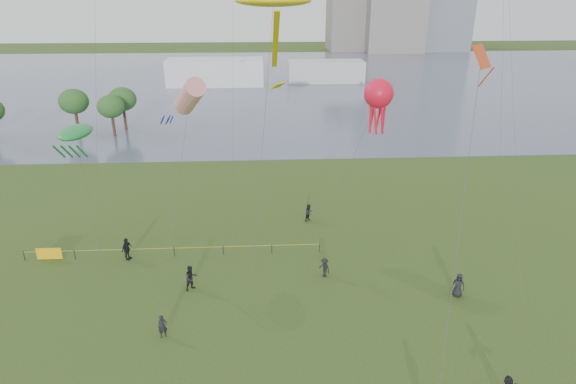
{
  "coord_description": "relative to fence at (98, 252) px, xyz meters",
  "views": [
    {
      "loc": [
        -1.63,
        -18.97,
        20.08
      ],
      "look_at": [
        0.0,
        10.0,
        8.0
      ],
      "focal_mm": 30.0,
      "sensor_mm": 36.0,
      "label": 1
    }
  ],
  "objects": [
    {
      "name": "fence",
      "position": [
        0.0,
        0.0,
        0.0
      ],
      "size": [
        24.07,
        0.07,
        1.05
      ],
      "color": "black",
      "rests_on": "ground_plane"
    },
    {
      "name": "spectator_d",
      "position": [
        27.2,
        -6.8,
        0.35
      ],
      "size": [
        1.05,
        0.94,
        1.8
      ],
      "primitive_type": "imported",
      "rotation": [
        0.0,
        0.0,
        -0.52
      ],
      "color": "black",
      "rests_on": "ground_plane"
    },
    {
      "name": "pavilion_right",
      "position": [
        29.14,
        82.0,
        1.95
      ],
      "size": [
        18.0,
        7.0,
        5.0
      ],
      "primitive_type": "cube",
      "color": "silver",
      "rests_on": "ground_plane"
    },
    {
      "name": "kite_stingray",
      "position": [
        14.51,
        1.32,
        18.92
      ],
      "size": [
        5.42,
        10.17,
        19.96
      ],
      "rotation": [
        0.0,
        0.0,
        -0.42
      ],
      "color": "#3F3F42"
    },
    {
      "name": "spectator_c",
      "position": [
        2.43,
        -0.31,
        0.4
      ],
      "size": [
        0.89,
        1.21,
        1.91
      ],
      "primitive_type": "imported",
      "rotation": [
        0.0,
        0.0,
        1.14
      ],
      "color": "black",
      "rests_on": "ground_plane"
    },
    {
      "name": "kite_windsock",
      "position": [
        7.66,
        4.63,
        11.63
      ],
      "size": [
        4.18,
        7.76,
        14.05
      ],
      "rotation": [
        0.0,
        0.0,
        0.16
      ],
      "color": "#3F3F42"
    },
    {
      "name": "lake",
      "position": [
        15.14,
        84.0,
        -0.53
      ],
      "size": [
        400.0,
        120.0,
        0.08
      ],
      "primitive_type": "cube",
      "color": "slate",
      "rests_on": "ground_plane"
    },
    {
      "name": "spectator_a",
      "position": [
        8.17,
        -4.91,
        0.41
      ],
      "size": [
        1.19,
        1.15,
        1.93
      ],
      "primitive_type": "imported",
      "rotation": [
        0.0,
        0.0,
        0.65
      ],
      "color": "black",
      "rests_on": "ground_plane"
    },
    {
      "name": "kite_delta",
      "position": [
        25.79,
        -8.27,
        15.3
      ],
      "size": [
        5.43,
        11.86,
        17.37
      ],
      "rotation": [
        0.0,
        0.0,
        -0.06
      ],
      "color": "#3F3F42"
    },
    {
      "name": "spectator_g",
      "position": [
        17.8,
        5.93,
        0.3
      ],
      "size": [
        1.04,
        1.04,
        1.7
      ],
      "primitive_type": "imported",
      "rotation": [
        0.0,
        0.0,
        0.8
      ],
      "color": "black",
      "rests_on": "ground_plane"
    },
    {
      "name": "building_low",
      "position": [
        47.14,
        152.0,
        13.45
      ],
      "size": [
        16.0,
        18.0,
        28.0
      ],
      "primitive_type": "cube",
      "color": "slate",
      "rests_on": "ground_plane"
    },
    {
      "name": "spectator_f",
      "position": [
        7.05,
        -10.08,
        0.23
      ],
      "size": [
        0.66,
        0.55,
        1.57
      ],
      "primitive_type": "imported",
      "rotation": [
        0.0,
        0.0,
        0.35
      ],
      "color": "black",
      "rests_on": "ground_plane"
    },
    {
      "name": "trees",
      "position": [
        -18.73,
        34.6,
        4.35
      ],
      "size": [
        28.41,
        17.99,
        7.41
      ],
      "color": "#3C271B",
      "rests_on": "ground_plane"
    },
    {
      "name": "kite_octopus",
      "position": [
        21.95,
        -0.87,
        12.72
      ],
      "size": [
        6.33,
        2.95,
        14.43
      ],
      "rotation": [
        0.0,
        0.0,
        0.04
      ],
      "color": "#3F3F42"
    },
    {
      "name": "pavilion_left",
      "position": [
        3.14,
        79.0,
        2.45
      ],
      "size": [
        22.0,
        8.0,
        6.0
      ],
      "primitive_type": "cube",
      "color": "silver",
      "rests_on": "ground_plane"
    },
    {
      "name": "spectator_b",
      "position": [
        18.03,
        -3.75,
        0.23
      ],
      "size": [
        1.08,
        1.16,
        1.57
      ],
      "primitive_type": "imported",
      "rotation": [
        0.0,
        0.0,
        -0.93
      ],
      "color": "black",
      "rests_on": "ground_plane"
    },
    {
      "name": "kite_creature",
      "position": [
        -0.55,
        1.04,
        9.73
      ],
      "size": [
        2.9,
        5.57,
        10.73
      ],
      "rotation": [
        0.0,
        0.0,
        0.38
      ],
      "color": "#3F3F42"
    }
  ]
}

